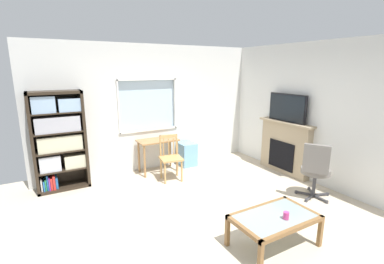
% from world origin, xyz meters
% --- Properties ---
extents(ground, '(5.89, 5.83, 0.02)m').
position_xyz_m(ground, '(0.00, 0.00, -0.01)').
color(ground, beige).
extents(wall_back_with_window, '(4.89, 0.15, 2.70)m').
position_xyz_m(wall_back_with_window, '(0.01, 2.41, 1.34)').
color(wall_back_with_window, silver).
rests_on(wall_back_with_window, ground).
extents(wall_right, '(0.12, 5.03, 2.70)m').
position_xyz_m(wall_right, '(2.51, 0.00, 1.35)').
color(wall_right, silver).
rests_on(wall_right, ground).
extents(bookshelf, '(0.90, 0.38, 1.82)m').
position_xyz_m(bookshelf, '(-1.87, 2.17, 0.98)').
color(bookshelf, '#2D2319').
rests_on(bookshelf, ground).
extents(desk_under_window, '(0.84, 0.46, 0.72)m').
position_xyz_m(desk_under_window, '(0.01, 2.06, 0.59)').
color(desk_under_window, '#A37547').
rests_on(desk_under_window, ground).
extents(wooden_chair, '(0.48, 0.46, 0.90)m').
position_xyz_m(wooden_chair, '(0.06, 1.55, 0.46)').
color(wooden_chair, tan).
rests_on(wooden_chair, ground).
extents(plastic_drawer_unit, '(0.35, 0.40, 0.53)m').
position_xyz_m(plastic_drawer_unit, '(0.75, 2.11, 0.27)').
color(plastic_drawer_unit, '#72ADDB').
rests_on(plastic_drawer_unit, ground).
extents(fireplace, '(0.26, 1.30, 1.12)m').
position_xyz_m(fireplace, '(2.35, 0.70, 0.56)').
color(fireplace, tan).
rests_on(fireplace, ground).
extents(tv, '(0.06, 0.92, 0.58)m').
position_xyz_m(tv, '(2.33, 0.70, 1.41)').
color(tv, black).
rests_on(tv, fireplace).
extents(office_chair, '(0.61, 0.57, 1.00)m').
position_xyz_m(office_chair, '(1.83, -0.45, 0.55)').
color(office_chair, slate).
rests_on(office_chair, ground).
extents(coffee_table, '(1.05, 0.64, 0.42)m').
position_xyz_m(coffee_table, '(0.27, -1.05, 0.36)').
color(coffee_table, '#8C9E99').
rests_on(coffee_table, ground).
extents(sippy_cup, '(0.07, 0.07, 0.09)m').
position_xyz_m(sippy_cup, '(0.33, -1.16, 0.46)').
color(sippy_cup, '#DB3D84').
rests_on(sippy_cup, coffee_table).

